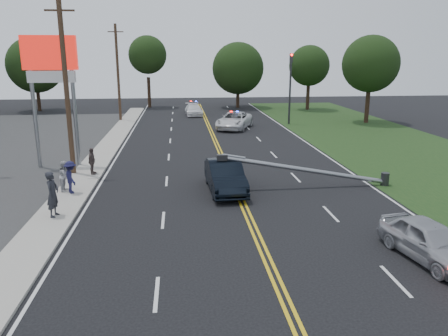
{
  "coord_description": "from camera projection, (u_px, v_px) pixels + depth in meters",
  "views": [
    {
      "loc": [
        -2.89,
        -13.7,
        6.83
      ],
      "look_at": [
        -0.86,
        6.08,
        1.7
      ],
      "focal_mm": 35.0,
      "sensor_mm": 36.0,
      "label": 1
    }
  ],
  "objects": [
    {
      "name": "ground",
      "position": [
        266.0,
        258.0,
        15.19
      ],
      "size": [
        120.0,
        120.0,
        0.0
      ],
      "primitive_type": "plane",
      "color": "black",
      "rests_on": "ground"
    },
    {
      "name": "sidewalk",
      "position": [
        81.0,
        183.0,
        23.98
      ],
      "size": [
        1.8,
        70.0,
        0.12
      ],
      "primitive_type": "cube",
      "color": "#A29E92",
      "rests_on": "ground"
    },
    {
      "name": "centerline_yellow",
      "position": [
        232.0,
        179.0,
        24.82
      ],
      "size": [
        0.36,
        80.0,
        0.0
      ],
      "primitive_type": "cube",
      "color": "gold",
      "rests_on": "ground"
    },
    {
      "name": "pylon_sign",
      "position": [
        51.0,
        70.0,
        26.14
      ],
      "size": [
        3.2,
        0.35,
        8.0
      ],
      "color": "gray",
      "rests_on": "ground"
    },
    {
      "name": "traffic_signal",
      "position": [
        290.0,
        82.0,
        43.85
      ],
      "size": [
        0.28,
        0.41,
        7.05
      ],
      "color": "#2D2D30",
      "rests_on": "ground"
    },
    {
      "name": "fallen_streetlight",
      "position": [
        315.0,
        171.0,
        23.08
      ],
      "size": [
        9.36,
        0.44,
        1.91
      ],
      "color": "#2D2D30",
      "rests_on": "ground"
    },
    {
      "name": "utility_pole_mid",
      "position": [
        66.0,
        88.0,
        24.57
      ],
      "size": [
        1.6,
        0.28,
        10.0
      ],
      "color": "#382619",
      "rests_on": "ground"
    },
    {
      "name": "utility_pole_far",
      "position": [
        118.0,
        73.0,
        45.76
      ],
      "size": [
        1.6,
        0.28,
        10.0
      ],
      "color": "#382619",
      "rests_on": "ground"
    },
    {
      "name": "tree_5",
      "position": [
        35.0,
        65.0,
        54.15
      ],
      "size": [
        6.81,
        6.81,
        9.09
      ],
      "color": "black",
      "rests_on": "ground"
    },
    {
      "name": "tree_6",
      "position": [
        147.0,
        55.0,
        57.64
      ],
      "size": [
        5.0,
        5.0,
        9.43
      ],
      "color": "black",
      "rests_on": "ground"
    },
    {
      "name": "tree_7",
      "position": [
        238.0,
        68.0,
        57.91
      ],
      "size": [
        6.82,
        6.82,
        8.59
      ],
      "color": "black",
      "rests_on": "ground"
    },
    {
      "name": "tree_8",
      "position": [
        309.0,
        66.0,
        55.47
      ],
      "size": [
        5.11,
        5.11,
        8.15
      ],
      "color": "black",
      "rests_on": "ground"
    },
    {
      "name": "tree_9",
      "position": [
        371.0,
        64.0,
        44.38
      ],
      "size": [
        5.74,
        5.74,
        8.89
      ],
      "color": "black",
      "rests_on": "ground"
    },
    {
      "name": "crashed_sedan",
      "position": [
        225.0,
        176.0,
        22.54
      ],
      "size": [
        1.92,
        4.89,
        1.58
      ],
      "primitive_type": "imported",
      "rotation": [
        0.0,
        0.0,
        0.05
      ],
      "color": "black",
      "rests_on": "ground"
    },
    {
      "name": "waiting_sedan",
      "position": [
        429.0,
        241.0,
        14.93
      ],
      "size": [
        2.32,
        4.27,
        1.38
      ],
      "primitive_type": "imported",
      "rotation": [
        0.0,
        0.0,
        0.18
      ],
      "color": "#A8A9B0",
      "rests_on": "ground"
    },
    {
      "name": "emergency_a",
      "position": [
        234.0,
        120.0,
        41.92
      ],
      "size": [
        4.47,
        6.24,
        1.58
      ],
      "primitive_type": "imported",
      "rotation": [
        0.0,
        0.0,
        -0.37
      ],
      "color": "silver",
      "rests_on": "ground"
    },
    {
      "name": "emergency_b",
      "position": [
        194.0,
        110.0,
        51.31
      ],
      "size": [
        2.11,
        4.61,
        1.31
      ],
      "primitive_type": "imported",
      "rotation": [
        0.0,
        0.0,
        0.06
      ],
      "color": "white",
      "rests_on": "ground"
    },
    {
      "name": "bystander_a",
      "position": [
        53.0,
        194.0,
        18.58
      ],
      "size": [
        0.59,
        0.79,
        1.98
      ],
      "primitive_type": "imported",
      "rotation": [
        0.0,
        0.0,
        1.41
      ],
      "color": "#24252B",
      "rests_on": "sidewalk"
    },
    {
      "name": "bystander_b",
      "position": [
        65.0,
        176.0,
        22.2
      ],
      "size": [
        0.65,
        0.8,
        1.56
      ],
      "primitive_type": "imported",
      "rotation": [
        0.0,
        0.0,
        1.49
      ],
      "color": "#ACACB1",
      "rests_on": "sidewalk"
    },
    {
      "name": "bystander_c",
      "position": [
        71.0,
        177.0,
        21.8
      ],
      "size": [
        1.02,
        1.22,
        1.64
      ],
      "primitive_type": "imported",
      "rotation": [
        0.0,
        0.0,
        2.04
      ],
      "color": "#19183E",
      "rests_on": "sidewalk"
    },
    {
      "name": "bystander_d",
      "position": [
        92.0,
        161.0,
        25.3
      ],
      "size": [
        0.51,
        0.95,
        1.54
      ],
      "primitive_type": "imported",
      "rotation": [
        0.0,
        0.0,
        1.42
      ],
      "color": "#514341",
      "rests_on": "sidewalk"
    }
  ]
}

